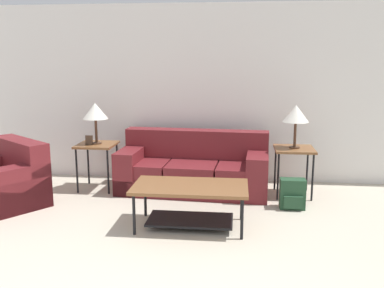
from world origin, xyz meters
The scene contains 10 objects.
wall_back centered at (0.00, 4.69, 1.30)m, with size 9.04×0.06×2.60m.
couch centered at (-0.06, 4.06, 0.30)m, with size 2.08×0.97×0.82m.
armchair centered at (-2.39, 3.21, 0.29)m, with size 1.37×1.34×0.80m.
coffee_table centered at (0.04, 2.74, 0.35)m, with size 1.24×0.67×0.47m.
side_table_left centered at (-1.41, 4.01, 0.58)m, with size 0.52×0.53×0.65m.
side_table_right centered at (1.29, 4.01, 0.58)m, with size 0.52×0.53×0.65m.
table_lamp_left centered at (-1.41, 4.01, 1.10)m, with size 0.34×0.34×0.57m.
table_lamp_right centered at (1.29, 4.01, 1.10)m, with size 0.34×0.34×0.57m.
backpack centered at (1.22, 3.46, 0.18)m, with size 0.31×0.25×0.37m.
picture_frame centered at (-1.49, 3.93, 0.71)m, with size 0.10×0.04×0.13m.
Camera 1 is at (0.54, -1.66, 1.81)m, focal length 40.00 mm.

